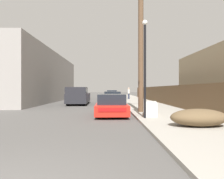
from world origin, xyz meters
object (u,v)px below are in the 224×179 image
at_px(parked_sports_car_red, 111,106).
at_px(utility_pole, 141,43).
at_px(pickup_truck, 78,96).
at_px(discarded_fridge, 151,108).
at_px(pedestrian, 129,93).
at_px(car_parked_far, 112,95).
at_px(car_parked_mid, 112,98).
at_px(street_lamp, 145,61).
at_px(brush_pile, 199,118).

height_order(parked_sports_car_red, utility_pole, utility_pole).
bearing_deg(parked_sports_car_red, pickup_truck, 110.42).
bearing_deg(discarded_fridge, utility_pole, 110.21).
bearing_deg(discarded_fridge, pedestrian, 98.97).
height_order(discarded_fridge, pedestrian, pedestrian).
xyz_separation_m(car_parked_far, utility_pole, (1.51, -19.20, 3.84)).
xyz_separation_m(car_parked_mid, pickup_truck, (-3.47, -0.61, 0.27)).
height_order(car_parked_mid, utility_pole, utility_pole).
height_order(car_parked_far, street_lamp, street_lamp).
distance_m(parked_sports_car_red, street_lamp, 3.49).
xyz_separation_m(parked_sports_car_red, car_parked_far, (0.38, 20.01, 0.08)).
relative_size(discarded_fridge, pedestrian, 1.03).
distance_m(parked_sports_car_red, brush_pile, 5.39).
xyz_separation_m(discarded_fridge, street_lamp, (-0.51, -1.07, 2.46)).
distance_m(pickup_truck, pedestrian, 11.07).
bearing_deg(utility_pole, pedestrian, 86.92).
distance_m(car_parked_far, brush_pile, 24.42).
height_order(car_parked_mid, street_lamp, street_lamp).
xyz_separation_m(car_parked_far, pedestrian, (2.42, -2.24, 0.34)).
relative_size(discarded_fridge, car_parked_mid, 0.40).
distance_m(car_parked_far, street_lamp, 22.11).
xyz_separation_m(car_parked_mid, street_lamp, (1.48, -11.09, 2.33)).
bearing_deg(pedestrian, brush_pile, -88.62).
height_order(brush_pile, pedestrian, pedestrian).
distance_m(utility_pole, brush_pile, 6.62).
bearing_deg(street_lamp, pedestrian, 86.66).
bearing_deg(car_parked_mid, pedestrian, 71.64).
distance_m(car_parked_mid, utility_pole, 9.35).
relative_size(utility_pole, pedestrian, 5.03).
bearing_deg(pickup_truck, brush_pile, 116.02).
xyz_separation_m(car_parked_mid, car_parked_far, (0.20, 10.86, 0.04)).
bearing_deg(brush_pile, car_parked_far, 96.94).
relative_size(discarded_fridge, utility_pole, 0.20).
height_order(car_parked_mid, pedestrian, pedestrian).
distance_m(discarded_fridge, parked_sports_car_red, 2.34).
xyz_separation_m(parked_sports_car_red, brush_pile, (3.34, -4.23, -0.12)).
xyz_separation_m(parked_sports_car_red, pedestrian, (2.81, 17.78, 0.42)).
xyz_separation_m(discarded_fridge, pedestrian, (0.64, 18.65, 0.50)).
bearing_deg(pedestrian, car_parked_mid, -106.92).
distance_m(utility_pole, street_lamp, 3.17).
relative_size(discarded_fridge, brush_pile, 0.80).
relative_size(pickup_truck, pedestrian, 3.14).
bearing_deg(pickup_truck, car_parked_far, -109.11).
relative_size(discarded_fridge, pickup_truck, 0.33).
xyz_separation_m(pickup_truck, street_lamp, (4.94, -10.49, 2.06)).
xyz_separation_m(pickup_truck, pedestrian, (6.09, 9.24, 0.10)).
bearing_deg(car_parked_mid, car_parked_far, 87.49).
distance_m(pickup_truck, utility_pole, 9.98).
distance_m(parked_sports_car_red, car_parked_far, 20.02).
relative_size(parked_sports_car_red, car_parked_mid, 0.92).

